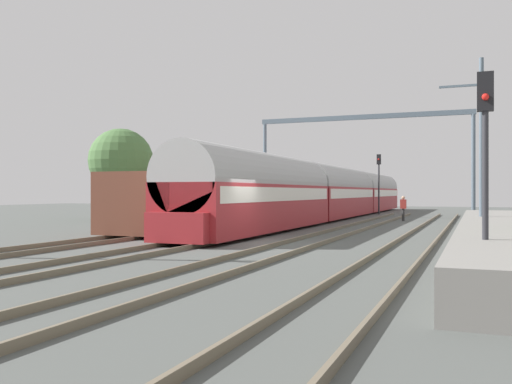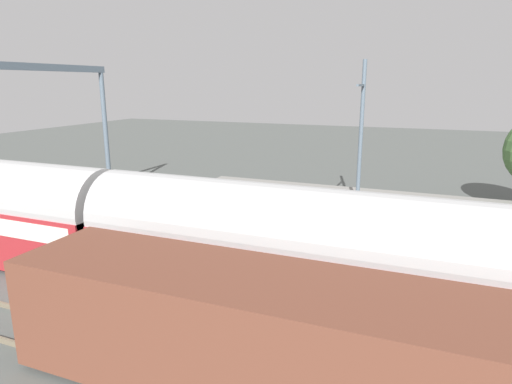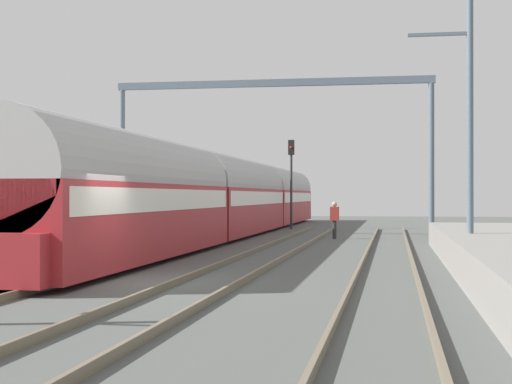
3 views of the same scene
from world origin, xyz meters
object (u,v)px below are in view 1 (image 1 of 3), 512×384
object	(u,v)px
freight_car	(192,202)
catenary_gantry	(362,141)
railway_signal_near	(485,146)
person_crossing	(403,206)
passenger_train	(336,192)
railway_signal_far	(379,176)

from	to	relation	value
freight_car	catenary_gantry	world-z (taller)	catenary_gantry
freight_car	railway_signal_near	size ratio (longest dim) A/B	2.74
person_crossing	railway_signal_near	size ratio (longest dim) A/B	0.36
passenger_train	railway_signal_far	size ratio (longest dim) A/B	9.16
passenger_train	freight_car	size ratio (longest dim) A/B	3.78
railway_signal_far	passenger_train	bearing A→B (deg)	-103.10
person_crossing	freight_car	bearing A→B (deg)	58.54
railway_signal_near	railway_signal_far	xyz separation A→B (m)	(-8.28, 36.56, 0.37)
catenary_gantry	freight_car	bearing A→B (deg)	-109.86
railway_signal_far	freight_car	bearing A→B (deg)	-103.48
freight_car	railway_signal_near	distance (m)	18.76
passenger_train	railway_signal_near	size ratio (longest dim) A/B	10.38
catenary_gantry	person_crossing	bearing A→B (deg)	-37.73
passenger_train	railway_signal_far	bearing A→B (deg)	76.90
freight_car	person_crossing	xyz separation A→B (m)	(9.21, 13.65, -0.44)
railway_signal_far	railway_signal_near	bearing A→B (deg)	-77.24
freight_car	railway_signal_far	size ratio (longest dim) A/B	2.42
person_crossing	railway_signal_far	size ratio (longest dim) A/B	0.32
passenger_train	railway_signal_far	distance (m)	8.58
person_crossing	passenger_train	bearing A→B (deg)	-21.93
passenger_train	freight_car	distance (m)	16.54
freight_car	person_crossing	size ratio (longest dim) A/B	7.51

